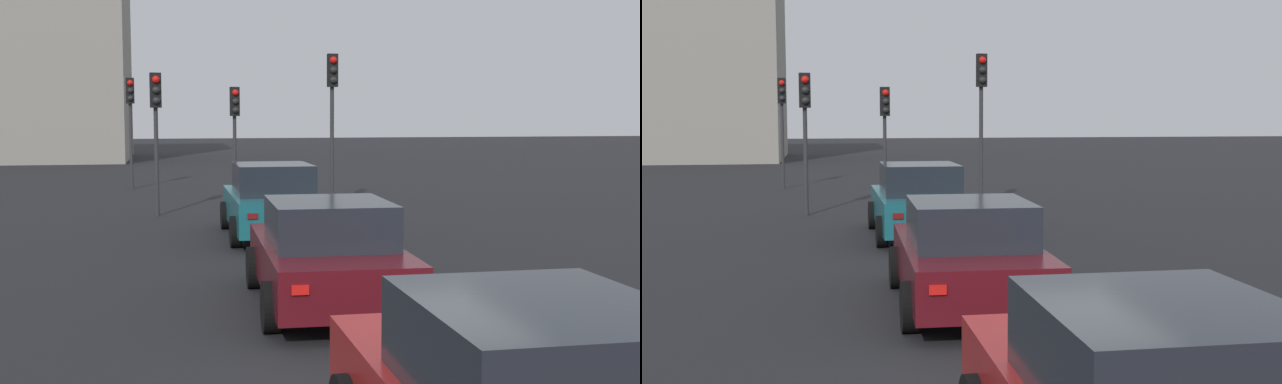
{
  "view_description": "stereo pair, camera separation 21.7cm",
  "coord_description": "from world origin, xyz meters",
  "views": [
    {
      "loc": [
        -7.69,
        2.17,
        2.68
      ],
      "look_at": [
        3.82,
        -0.03,
        1.54
      ],
      "focal_mm": 45.15,
      "sensor_mm": 36.0,
      "label": 1
    },
    {
      "loc": [
        -7.73,
        1.96,
        2.68
      ],
      "look_at": [
        3.82,
        -0.03,
        1.54
      ],
      "focal_mm": 45.15,
      "sensor_mm": 36.0,
      "label": 2
    }
  ],
  "objects": [
    {
      "name": "traffic_light_far_left",
      "position": [
        13.65,
        2.42,
        2.69
      ],
      "size": [
        0.33,
        0.3,
        3.73
      ],
      "rotation": [
        0.0,
        0.0,
        3.28
      ],
      "color": "#2D2D30",
      "rests_on": "ground_plane"
    },
    {
      "name": "car_maroon_second",
      "position": [
        3.13,
        0.01,
        0.73
      ],
      "size": [
        4.22,
        2.12,
        1.5
      ],
      "rotation": [
        0.0,
        0.0,
        -0.03
      ],
      "color": "#510F16",
      "rests_on": "ground_plane"
    },
    {
      "name": "traffic_light_near_right",
      "position": [
        21.56,
        3.4,
        2.83
      ],
      "size": [
        0.32,
        0.3,
        3.93
      ],
      "rotation": [
        0.0,
        0.0,
        3.26
      ],
      "color": "#2D2D30",
      "rests_on": "ground_plane"
    },
    {
      "name": "traffic_light_far_right",
      "position": [
        14.11,
        -2.34,
        3.09
      ],
      "size": [
        0.32,
        0.28,
        4.31
      ],
      "rotation": [
        0.0,
        0.0,
        3.15
      ],
      "color": "#2D2D30",
      "rests_on": "ground_plane"
    },
    {
      "name": "car_teal_lead",
      "position": [
        9.6,
        -0.06,
        0.77
      ],
      "size": [
        4.33,
        2.04,
        1.6
      ],
      "rotation": [
        0.0,
        0.0,
        0.0
      ],
      "color": "#19606B",
      "rests_on": "ground_plane"
    },
    {
      "name": "traffic_light_near_left",
      "position": [
        17.45,
        0.06,
        2.53
      ],
      "size": [
        0.33,
        0.3,
        3.5
      ],
      "rotation": [
        0.0,
        0.0,
        3.26
      ],
      "color": "#2D2D30",
      "rests_on": "ground_plane"
    },
    {
      "name": "building_facade_left",
      "position": [
        41.49,
        10.0,
        6.66
      ],
      "size": [
        10.87,
        11.35,
        13.32
      ],
      "primitive_type": "cube",
      "color": "gray",
      "rests_on": "ground_plane"
    }
  ]
}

